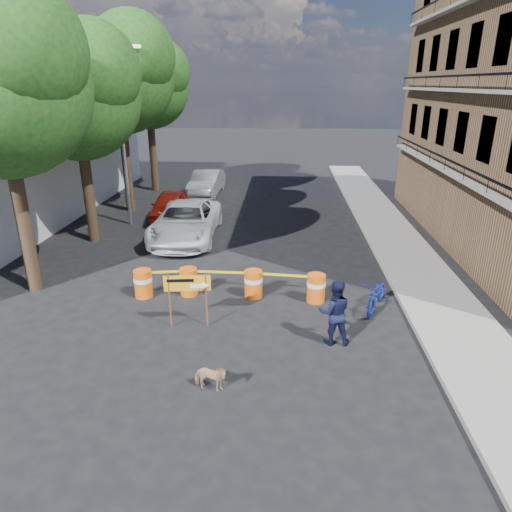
# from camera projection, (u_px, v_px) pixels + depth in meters

# --- Properties ---
(ground) EXTENTS (120.00, 120.00, 0.00)m
(ground) POSITION_uv_depth(u_px,v_px,m) (233.00, 325.00, 12.89)
(ground) COLOR black
(ground) RESTS_ON ground
(sidewalk_east) EXTENTS (2.40, 40.00, 0.15)m
(sidewalk_east) POSITION_uv_depth(u_px,v_px,m) (404.00, 253.00, 18.11)
(sidewalk_east) COLOR gray
(sidewalk_east) RESTS_ON ground
(tree_near) EXTENTS (5.46, 5.20, 9.15)m
(tree_near) POSITION_uv_depth(u_px,v_px,m) (0.00, 84.00, 12.88)
(tree_near) COLOR #332316
(tree_near) RESTS_ON ground
(tree_mid_a) EXTENTS (5.25, 5.00, 8.68)m
(tree_mid_a) POSITION_uv_depth(u_px,v_px,m) (77.00, 94.00, 17.67)
(tree_mid_a) COLOR #332316
(tree_mid_a) RESTS_ON ground
(tree_mid_b) EXTENTS (5.67, 5.40, 9.62)m
(tree_mid_b) POSITION_uv_depth(u_px,v_px,m) (119.00, 76.00, 22.08)
(tree_mid_b) COLOR #332316
(tree_mid_b) RESTS_ON ground
(tree_far) EXTENTS (5.04, 4.80, 8.84)m
(tree_far) POSITION_uv_depth(u_px,v_px,m) (149.00, 86.00, 26.93)
(tree_far) COLOR #332316
(tree_far) RESTS_ON ground
(streetlamp) EXTENTS (1.25, 0.18, 8.00)m
(streetlamp) POSITION_uv_depth(u_px,v_px,m) (123.00, 131.00, 20.53)
(streetlamp) COLOR gray
(streetlamp) RESTS_ON ground
(barrel_far_left) EXTENTS (0.58, 0.58, 0.90)m
(barrel_far_left) POSITION_uv_depth(u_px,v_px,m) (143.00, 283.00, 14.43)
(barrel_far_left) COLOR orange
(barrel_far_left) RESTS_ON ground
(barrel_mid_left) EXTENTS (0.58, 0.58, 0.90)m
(barrel_mid_left) POSITION_uv_depth(u_px,v_px,m) (189.00, 281.00, 14.57)
(barrel_mid_left) COLOR orange
(barrel_mid_left) RESTS_ON ground
(barrel_mid_right) EXTENTS (0.58, 0.58, 0.90)m
(barrel_mid_right) POSITION_uv_depth(u_px,v_px,m) (253.00, 283.00, 14.41)
(barrel_mid_right) COLOR orange
(barrel_mid_right) RESTS_ON ground
(barrel_far_right) EXTENTS (0.58, 0.58, 0.90)m
(barrel_far_right) POSITION_uv_depth(u_px,v_px,m) (316.00, 288.00, 14.11)
(barrel_far_right) COLOR orange
(barrel_far_right) RESTS_ON ground
(detour_sign) EXTENTS (1.27, 0.26, 1.64)m
(detour_sign) POSITION_uv_depth(u_px,v_px,m) (193.00, 288.00, 12.39)
(detour_sign) COLOR #592D19
(detour_sign) RESTS_ON ground
(pedestrian) EXTENTS (0.88, 0.69, 1.76)m
(pedestrian) POSITION_uv_depth(u_px,v_px,m) (335.00, 312.00, 11.71)
(pedestrian) COLOR black
(pedestrian) RESTS_ON ground
(bicycle) EXTENTS (0.97, 1.13, 1.82)m
(bicycle) POSITION_uv_depth(u_px,v_px,m) (378.00, 282.00, 13.45)
(bicycle) COLOR #1431A7
(bicycle) RESTS_ON ground
(dog) EXTENTS (0.83, 0.48, 0.66)m
(dog) POSITION_uv_depth(u_px,v_px,m) (210.00, 378.00, 10.02)
(dog) COLOR tan
(dog) RESTS_ON ground
(suv_white) EXTENTS (2.71, 5.68, 1.56)m
(suv_white) POSITION_uv_depth(u_px,v_px,m) (186.00, 222.00, 19.74)
(suv_white) COLOR white
(suv_white) RESTS_ON ground
(sedan_red) EXTENTS (1.88, 4.11, 1.36)m
(sedan_red) POSITION_uv_depth(u_px,v_px,m) (170.00, 206.00, 22.71)
(sedan_red) COLOR maroon
(sedan_red) RESTS_ON ground
(sedan_silver) EXTENTS (1.79, 4.57, 1.48)m
(sedan_silver) POSITION_uv_depth(u_px,v_px,m) (207.00, 183.00, 27.63)
(sedan_silver) COLOR #9EA2A5
(sedan_silver) RESTS_ON ground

